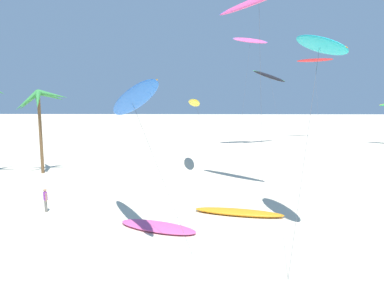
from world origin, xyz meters
name	(u,v)px	position (x,y,z in m)	size (l,w,h in m)	color
palm_tree_1	(39,103)	(-14.99, 33.27, 7.00)	(5.15, 4.91, 8.27)	brown
flying_kite_2	(250,40)	(8.08, 51.56, 15.69)	(5.73, 7.15, 16.37)	#EA5193
flying_kite_3	(194,103)	(0.07, 36.09, 6.91)	(4.11, 7.72, 7.63)	yellow
flying_kite_4	(132,100)	(-3.02, 18.25, 7.37)	(5.55, 7.40, 8.69)	blue
flying_kite_6	(315,60)	(21.11, 62.47, 13.99)	(6.09, 11.37, 14.39)	red
flying_kite_7	(270,76)	(11.57, 54.12, 10.68)	(6.24, 10.11, 11.84)	black
flying_kite_8	(320,45)	(6.99, 18.84, 10.30)	(3.94, 8.06, 11.37)	#19B2B7
grounded_kite_0	(158,227)	(-1.80, 18.80, 0.13)	(5.01, 3.24, 0.26)	#EA5193
grounded_kite_1	(239,212)	(3.14, 21.28, 0.17)	(5.84, 2.36, 0.33)	orange
person_foreground_walker	(45,199)	(-9.55, 21.63, 0.86)	(0.35, 0.42, 1.58)	slate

